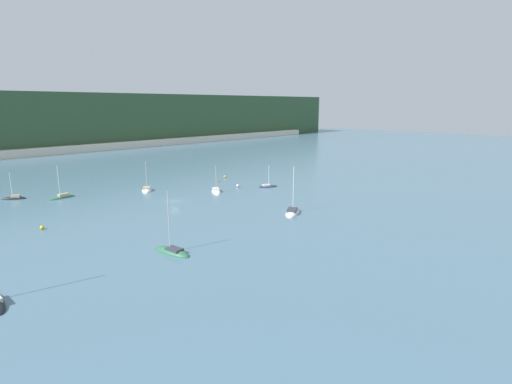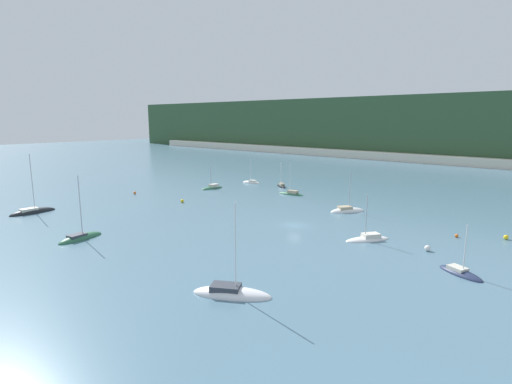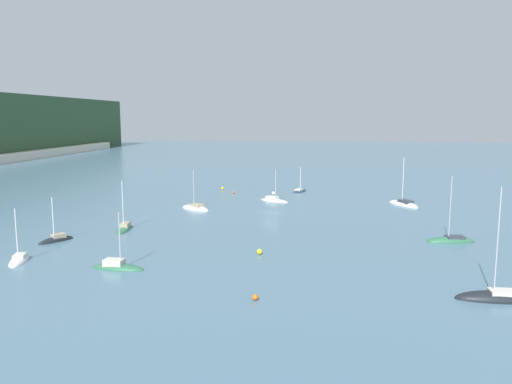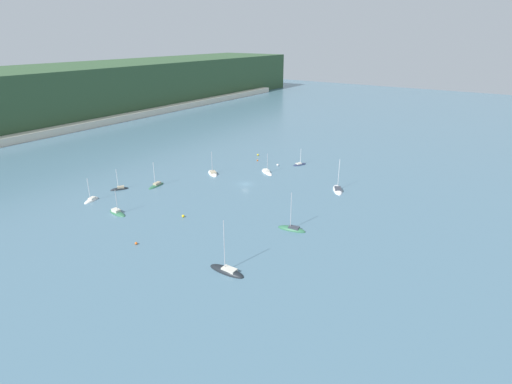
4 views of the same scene
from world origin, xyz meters
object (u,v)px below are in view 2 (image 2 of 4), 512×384
at_px(sailboat_0, 251,183).
at_px(sailboat_7, 368,239).
at_px(sailboat_8, 291,194).
at_px(sailboat_9, 231,294).
at_px(sailboat_4, 347,211).
at_px(sailboat_5, 212,188).
at_px(mooring_buoy_2, 427,248).
at_px(mooring_buoy_1, 135,193).
at_px(sailboat_2, 281,186).
at_px(sailboat_3, 80,239).
at_px(mooring_buoy_4, 457,236).
at_px(mooring_buoy_3, 182,201).
at_px(sailboat_1, 460,273).
at_px(sailboat_6, 33,213).
at_px(mooring_buoy_0, 506,237).

distance_m(sailboat_0, sailboat_7, 61.05).
xyz_separation_m(sailboat_8, sailboat_9, (30.96, -52.38, -0.05)).
relative_size(sailboat_4, sailboat_5, 1.15).
bearing_deg(mooring_buoy_2, mooring_buoy_1, -176.83).
xyz_separation_m(sailboat_7, sailboat_9, (-1.91, -29.05, -0.03)).
xyz_separation_m(sailboat_2, sailboat_9, (40.09, -59.92, -0.02)).
relative_size(sailboat_3, sailboat_8, 1.23).
bearing_deg(sailboat_8, mooring_buoy_4, 157.39).
xyz_separation_m(sailboat_9, mooring_buoy_3, (-43.85, 27.38, 0.29)).
height_order(sailboat_0, mooring_buoy_1, sailboat_0).
bearing_deg(mooring_buoy_4, mooring_buoy_2, -96.63).
bearing_deg(sailboat_2, mooring_buoy_3, 116.36).
relative_size(sailboat_0, sailboat_1, 1.14).
xyz_separation_m(sailboat_1, sailboat_5, (-69.88, 21.22, 0.06)).
relative_size(sailboat_4, sailboat_9, 0.80).
bearing_deg(sailboat_4, sailboat_2, 97.05).
bearing_deg(mooring_buoy_4, mooring_buoy_3, -167.12).
bearing_deg(sailboat_6, mooring_buoy_4, -60.92).
distance_m(sailboat_3, mooring_buoy_1, 39.56).
bearing_deg(sailboat_3, sailboat_8, -11.67).
height_order(sailboat_5, mooring_buoy_4, sailboat_5).
relative_size(sailboat_1, mooring_buoy_3, 9.11).
bearing_deg(sailboat_4, mooring_buoy_0, -56.70).
relative_size(sailboat_5, mooring_buoy_1, 12.24).
bearing_deg(sailboat_2, sailboat_6, 105.74).
bearing_deg(sailboat_6, sailboat_7, -64.89).
relative_size(sailboat_0, mooring_buoy_4, 14.31).
xyz_separation_m(sailboat_6, mooring_buoy_0, (77.10, 44.13, 0.30)).
xyz_separation_m(sailboat_7, mooring_buoy_0, (16.56, 15.20, 0.26)).
xyz_separation_m(sailboat_0, sailboat_2, (11.07, 0.66, 0.03)).
bearing_deg(sailboat_8, sailboat_2, -46.38).
distance_m(sailboat_4, sailboat_8, 21.83).
distance_m(sailboat_0, sailboat_8, 21.34).
height_order(sailboat_2, mooring_buoy_3, sailboat_2).
distance_m(sailboat_2, mooring_buoy_1, 40.33).
xyz_separation_m(sailboat_9, mooring_buoy_2, (10.96, 29.90, 0.34)).
distance_m(mooring_buoy_1, mooring_buoy_4, 75.25).
relative_size(sailboat_8, mooring_buoy_4, 16.21).
bearing_deg(sailboat_4, sailboat_7, -107.37).
distance_m(sailboat_9, mooring_buoy_1, 66.93).
bearing_deg(sailboat_0, sailboat_7, 135.57).
distance_m(sailboat_2, sailboat_7, 52.12).
relative_size(sailboat_5, sailboat_6, 0.61).
bearing_deg(sailboat_6, mooring_buoy_2, -67.26).
height_order(sailboat_1, sailboat_6, sailboat_6).
distance_m(sailboat_1, sailboat_3, 56.33).
bearing_deg(mooring_buoy_4, mooring_buoy_0, 32.76).
bearing_deg(sailboat_5, sailboat_4, 95.17).
distance_m(sailboat_1, mooring_buoy_0, 20.75).
xyz_separation_m(sailboat_1, mooring_buoy_4, (-5.02, 16.64, 0.20)).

